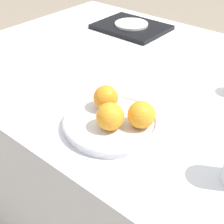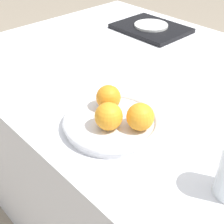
{
  "view_description": "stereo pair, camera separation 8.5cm",
  "coord_description": "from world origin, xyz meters",
  "px_view_note": "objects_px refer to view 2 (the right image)",
  "views": [
    {
      "loc": [
        0.58,
        -0.86,
        1.24
      ],
      "look_at": [
        0.13,
        -0.33,
        0.75
      ],
      "focal_mm": 50.0,
      "sensor_mm": 36.0,
      "label": 1
    },
    {
      "loc": [
        0.64,
        -0.8,
        1.24
      ],
      "look_at": [
        0.13,
        -0.33,
        0.75
      ],
      "focal_mm": 50.0,
      "sensor_mm": 36.0,
      "label": 2
    }
  ],
  "objects_px": {
    "orange_2": "(108,97)",
    "fruit_platter": "(112,122)",
    "orange_0": "(109,116)",
    "orange_1": "(140,117)",
    "side_plate": "(151,25)",
    "serving_tray": "(151,28)"
  },
  "relations": [
    {
      "from": "fruit_platter",
      "to": "serving_tray",
      "type": "distance_m",
      "value": 0.77
    },
    {
      "from": "orange_2",
      "to": "side_plate",
      "type": "height_order",
      "value": "orange_2"
    },
    {
      "from": "fruit_platter",
      "to": "orange_0",
      "type": "distance_m",
      "value": 0.05
    },
    {
      "from": "fruit_platter",
      "to": "serving_tray",
      "type": "xyz_separation_m",
      "value": [
        -0.42,
        0.64,
        -0.01
      ]
    },
    {
      "from": "orange_0",
      "to": "side_plate",
      "type": "xyz_separation_m",
      "value": [
        -0.44,
        0.67,
        -0.03
      ]
    },
    {
      "from": "orange_0",
      "to": "side_plate",
      "type": "height_order",
      "value": "orange_0"
    },
    {
      "from": "orange_0",
      "to": "orange_1",
      "type": "xyz_separation_m",
      "value": [
        0.06,
        0.06,
        -0.0
      ]
    },
    {
      "from": "serving_tray",
      "to": "orange_0",
      "type": "bearing_deg",
      "value": -57.02
    },
    {
      "from": "side_plate",
      "to": "serving_tray",
      "type": "bearing_deg",
      "value": 0.0
    },
    {
      "from": "fruit_platter",
      "to": "orange_2",
      "type": "bearing_deg",
      "value": 146.31
    },
    {
      "from": "fruit_platter",
      "to": "serving_tray",
      "type": "height_order",
      "value": "fruit_platter"
    },
    {
      "from": "orange_1",
      "to": "orange_0",
      "type": "bearing_deg",
      "value": -134.09
    },
    {
      "from": "side_plate",
      "to": "orange_1",
      "type": "bearing_deg",
      "value": -51.1
    },
    {
      "from": "orange_2",
      "to": "fruit_platter",
      "type": "bearing_deg",
      "value": -33.69
    },
    {
      "from": "fruit_platter",
      "to": "serving_tray",
      "type": "bearing_deg",
      "value": 123.04
    },
    {
      "from": "orange_2",
      "to": "side_plate",
      "type": "distance_m",
      "value": 0.71
    },
    {
      "from": "orange_2",
      "to": "side_plate",
      "type": "bearing_deg",
      "value": 121.01
    },
    {
      "from": "fruit_platter",
      "to": "orange_0",
      "type": "relative_size",
      "value": 3.65
    },
    {
      "from": "orange_0",
      "to": "orange_1",
      "type": "distance_m",
      "value": 0.08
    },
    {
      "from": "orange_1",
      "to": "side_plate",
      "type": "relative_size",
      "value": 0.47
    },
    {
      "from": "fruit_platter",
      "to": "side_plate",
      "type": "distance_m",
      "value": 0.77
    },
    {
      "from": "fruit_platter",
      "to": "orange_1",
      "type": "distance_m",
      "value": 0.09
    }
  ]
}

